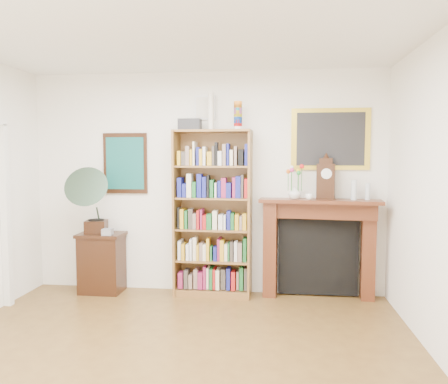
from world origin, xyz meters
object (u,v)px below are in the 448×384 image
Objects in this scene: side_cabinet at (102,263)px; gramophone at (91,197)px; bookshelf at (213,204)px; flower_vase at (295,193)px; bottle_left at (354,190)px; teacup at (309,197)px; cd_stack at (108,232)px; bottle_right at (368,191)px; fireplace at (319,239)px; mantel_clock at (326,179)px.

gramophone reaches higher than side_cabinet.
bookshelf is 1.01m from flower_vase.
bookshelf is 1.71m from bottle_left.
gramophone reaches higher than teacup.
bookshelf is at bearing -5.44° from gramophone.
bookshelf reaches higher than bottle_left.
bottle_right reaches higher than cd_stack.
bottle_left is (1.70, 0.00, 0.19)m from bookshelf.
bookshelf is 1.37m from fireplace.
mantel_clock is 5.47× the size of teacup.
bookshelf is 11.87× the size of bottle_right.
teacup is at bearing 0.66° from bookshelf.
bottle_left is 1.20× the size of bottle_right.
gramophone is 3.38m from bottle_right.
fireplace is at bearing 42.50° from teacup.
bottle_right is (0.17, 0.03, -0.02)m from bottle_left.
teacup is at bearing -174.01° from bottle_right.
mantel_clock is at bearing 8.07° from flower_vase.
bottle_left is at bearing 2.60° from bookshelf.
bookshelf is 1.87m from bottle_right.
cd_stack is at bearing -164.14° from mantel_clock.
gramophone is 9.34× the size of teacup.
teacup reaches higher than fireplace.
teacup is at bearing 2.73° from cd_stack.
bookshelf is 26.24× the size of teacup.
side_cabinet is at bearing 137.44° from cd_stack.
bottle_left is (3.00, 0.16, 0.54)m from cd_stack.
bottle_left is at bearing 1.08° from side_cabinet.
flower_vase reaches higher than fireplace.
gramophone is at bearing -176.75° from flower_vase.
mantel_clock is (2.67, 0.21, 0.66)m from cd_stack.
bookshelf reaches higher than side_cabinet.
fireplace is 7.37× the size of bottle_right.
side_cabinet is 3.01m from mantel_clock.
side_cabinet is at bearing -176.17° from bookshelf.
flower_vase is at bearing -7.33° from gramophone.
bottle_right is at bearing 8.50° from mantel_clock.
side_cabinet is (-1.43, -0.03, -0.77)m from bookshelf.
bookshelf is at bearing 178.17° from teacup.
gramophone is 3.21m from bottle_left.
bookshelf is 19.78× the size of cd_stack.
bottle_right is (3.38, 0.17, 0.08)m from gramophone.
gramophone is (-2.82, -0.22, 0.52)m from fireplace.
mantel_clock is at bearing 177.22° from bottle_right.
mantel_clock is 2.48× the size of bottle_right.
mantel_clock reaches higher than bottle_right.
bookshelf is at bearing -179.63° from flower_vase.
bottle_right is (1.86, 0.04, 0.17)m from bookshelf.
flower_vase is at bearing 1.34° from side_cabinet.
side_cabinet is 1.54× the size of mantel_clock.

